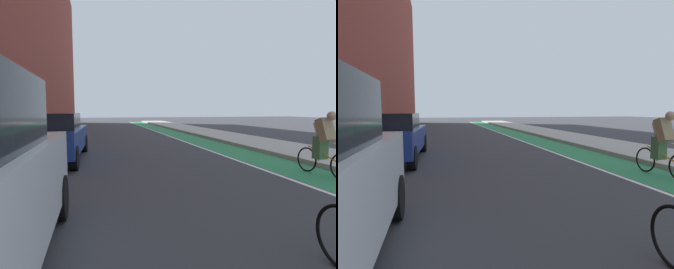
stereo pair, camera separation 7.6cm
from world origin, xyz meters
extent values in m
plane|color=#38383D|center=(0.00, 16.92, 0.00)|extent=(92.05, 92.05, 0.00)
cube|color=#2D8451|center=(3.45, 18.92, 0.00)|extent=(1.60, 41.84, 0.00)
cube|color=white|center=(2.55, 18.92, 0.00)|extent=(0.12, 41.84, 0.00)
cube|color=#A8A59E|center=(5.66, 18.92, 0.07)|extent=(2.81, 41.84, 0.14)
cube|color=brown|center=(-6.05, 18.92, 7.33)|extent=(3.00, 41.84, 14.67)
cylinder|color=black|center=(-2.42, 6.25, 0.33)|extent=(0.23, 0.66, 0.66)
cube|color=navy|center=(-3.20, 11.47, 0.68)|extent=(1.94, 4.55, 0.70)
cube|color=black|center=(-3.21, 11.25, 1.26)|extent=(1.63, 1.94, 0.55)
cylinder|color=black|center=(-3.94, 13.19, 0.33)|extent=(0.24, 0.67, 0.66)
cylinder|color=black|center=(-2.33, 13.13, 0.33)|extent=(0.24, 0.67, 0.66)
cylinder|color=black|center=(-4.07, 9.81, 0.33)|extent=(0.24, 0.67, 0.66)
cylinder|color=black|center=(-2.46, 9.75, 0.33)|extent=(0.24, 0.67, 0.66)
torus|color=black|center=(0.53, 4.17, 0.33)|extent=(0.07, 0.67, 0.67)
torus|color=black|center=(3.54, 8.03, 0.32)|extent=(0.07, 0.65, 0.65)
cylinder|color=gold|center=(3.56, 7.51, 0.54)|extent=(0.08, 0.96, 0.33)
cylinder|color=gold|center=(3.55, 7.69, 0.62)|extent=(0.04, 0.12, 0.55)
cube|color=#4C7247|center=(3.56, 7.61, 0.69)|extent=(0.29, 0.25, 0.56)
cube|color=tan|center=(3.56, 7.49, 1.15)|extent=(0.34, 0.41, 0.60)
sphere|color=tan|center=(3.57, 7.33, 1.49)|extent=(0.22, 0.22, 0.22)
cube|color=beige|center=(3.56, 7.61, 1.17)|extent=(0.27, 0.28, 0.39)
camera|label=1|loc=(-1.85, 2.02, 1.63)|focal=29.28mm
camera|label=2|loc=(-1.78, 2.00, 1.63)|focal=29.28mm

